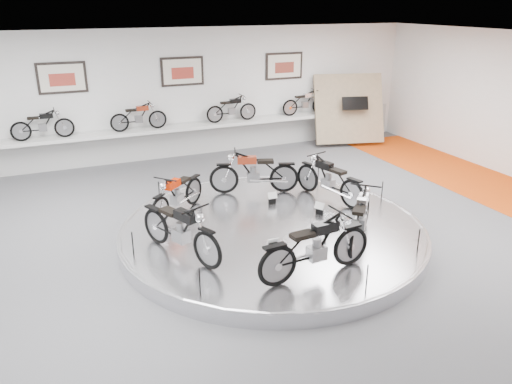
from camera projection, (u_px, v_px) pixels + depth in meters
name	position (u px, v px, depth m)	size (l,w,h in m)	color
floor	(278.00, 244.00, 10.37)	(16.00, 16.00, 0.00)	#4F4F51
ceiling	(282.00, 45.00, 8.94)	(16.00, 16.00, 0.00)	white
wall_back	(183.00, 94.00, 15.66)	(16.00, 16.00, 0.00)	white
dado_band	(186.00, 139.00, 16.16)	(15.68, 0.04, 1.10)	#BCBCBA
display_platform	(272.00, 232.00, 10.57)	(6.40, 6.40, 0.30)	silver
platform_rim	(273.00, 227.00, 10.53)	(6.40, 6.40, 0.10)	#B2B2BA
shelf	(187.00, 127.00, 15.76)	(11.00, 0.55, 0.10)	silver
poster_left	(62.00, 78.00, 14.09)	(1.35, 0.06, 0.88)	silver
poster_center	(182.00, 71.00, 15.38)	(1.35, 0.06, 0.88)	silver
poster_right	(284.00, 66.00, 16.66)	(1.35, 0.06, 0.88)	silver
display_panel	(349.00, 109.00, 17.22)	(2.40, 0.12, 2.40)	tan
shelf_bike_a	(43.00, 127.00, 14.07)	(1.22, 0.42, 0.73)	black
shelf_bike_b	(139.00, 118.00, 15.06)	(1.22, 0.42, 0.73)	maroon
shelf_bike_c	(232.00, 110.00, 16.17)	(1.22, 0.42, 0.73)	black
shelf_bike_d	(305.00, 104.00, 17.16)	(1.22, 0.42, 0.73)	silver
bike_a	(329.00, 179.00, 11.72)	(1.79, 0.63, 1.05)	black
bike_b	(254.00, 172.00, 12.13)	(1.85, 0.65, 1.09)	maroon
bike_c	(177.00, 194.00, 10.91)	(1.66, 0.59, 0.98)	#C12000
bike_d	(180.00, 229.00, 9.11)	(1.84, 0.65, 1.08)	black
bike_e	(316.00, 246.00, 8.43)	(1.89, 0.67, 1.11)	black
bike_f	(360.00, 217.00, 9.63)	(1.78, 0.63, 1.05)	silver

